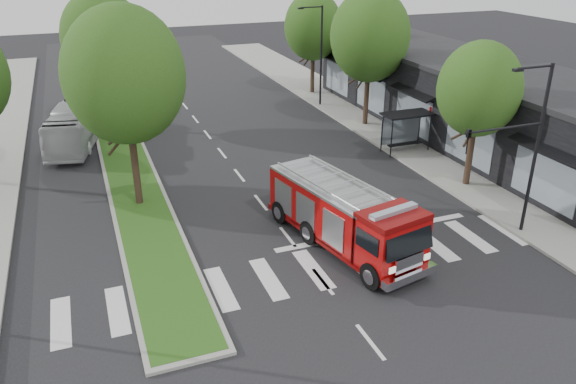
% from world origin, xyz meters
% --- Properties ---
extents(ground, '(140.00, 140.00, 0.00)m').
position_xyz_m(ground, '(0.00, 0.00, 0.00)').
color(ground, black).
rests_on(ground, ground).
extents(sidewalk_right, '(5.00, 80.00, 0.15)m').
position_xyz_m(sidewalk_right, '(12.50, 10.00, 0.07)').
color(sidewalk_right, gray).
rests_on(sidewalk_right, ground).
extents(median, '(3.00, 50.00, 0.15)m').
position_xyz_m(median, '(-6.00, 18.00, 0.08)').
color(median, gray).
rests_on(median, ground).
extents(storefront_row, '(8.00, 30.00, 5.00)m').
position_xyz_m(storefront_row, '(17.00, 10.00, 2.50)').
color(storefront_row, black).
rests_on(storefront_row, ground).
extents(bus_shelter, '(3.20, 1.60, 2.61)m').
position_xyz_m(bus_shelter, '(11.20, 8.15, 2.04)').
color(bus_shelter, black).
rests_on(bus_shelter, ground).
extents(tree_right_near, '(4.40, 4.40, 8.05)m').
position_xyz_m(tree_right_near, '(11.50, 2.00, 5.51)').
color(tree_right_near, black).
rests_on(tree_right_near, ground).
extents(tree_right_mid, '(5.60, 5.60, 9.72)m').
position_xyz_m(tree_right_mid, '(11.50, 14.00, 6.49)').
color(tree_right_mid, black).
rests_on(tree_right_mid, ground).
extents(tree_right_far, '(5.00, 5.00, 8.73)m').
position_xyz_m(tree_right_far, '(11.50, 24.00, 5.84)').
color(tree_right_far, black).
rests_on(tree_right_far, ground).
extents(tree_median_near, '(5.80, 5.80, 10.16)m').
position_xyz_m(tree_median_near, '(-6.00, 6.00, 6.81)').
color(tree_median_near, black).
rests_on(tree_median_near, ground).
extents(tree_median_far, '(5.60, 5.60, 9.72)m').
position_xyz_m(tree_median_far, '(-6.00, 20.00, 6.49)').
color(tree_median_far, black).
rests_on(tree_median_far, ground).
extents(streetlight_right_near, '(4.08, 0.22, 8.00)m').
position_xyz_m(streetlight_right_near, '(9.61, -3.50, 4.67)').
color(streetlight_right_near, black).
rests_on(streetlight_right_near, ground).
extents(streetlight_right_far, '(2.11, 0.20, 8.00)m').
position_xyz_m(streetlight_right_far, '(10.35, 20.00, 4.48)').
color(streetlight_right_far, black).
rests_on(streetlight_right_far, ground).
extents(fire_engine, '(4.39, 9.20, 3.07)m').
position_xyz_m(fire_engine, '(2.07, -1.51, 1.47)').
color(fire_engine, '#630505').
rests_on(fire_engine, ground).
extents(city_bus, '(4.52, 10.26, 2.78)m').
position_xyz_m(city_bus, '(-8.50, 17.63, 1.39)').
color(city_bus, '#B1B1B6').
rests_on(city_bus, ground).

